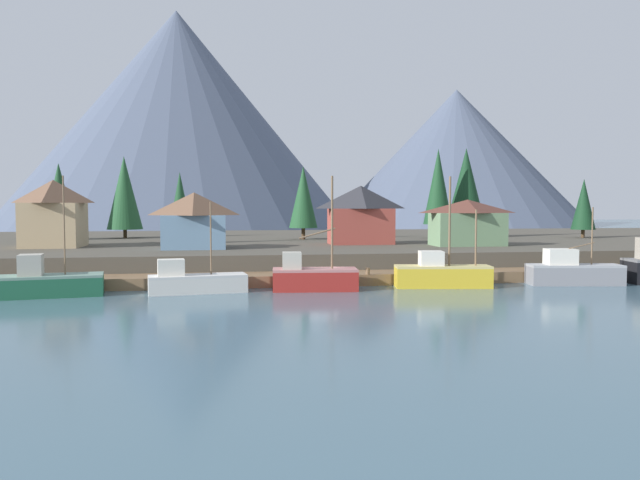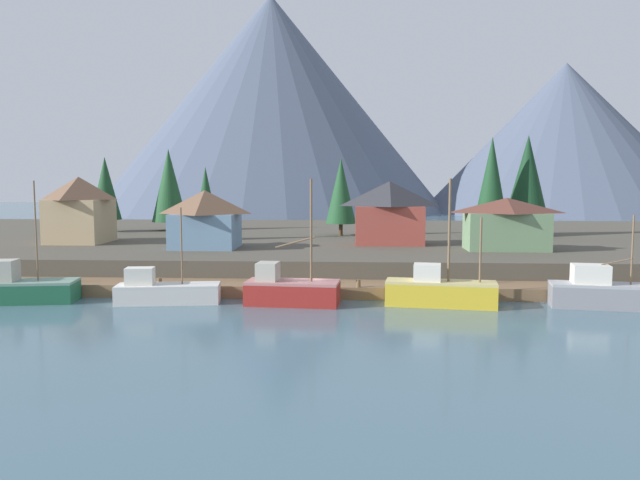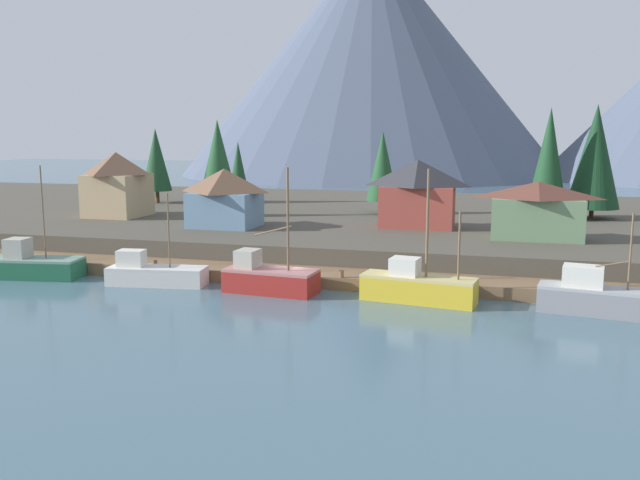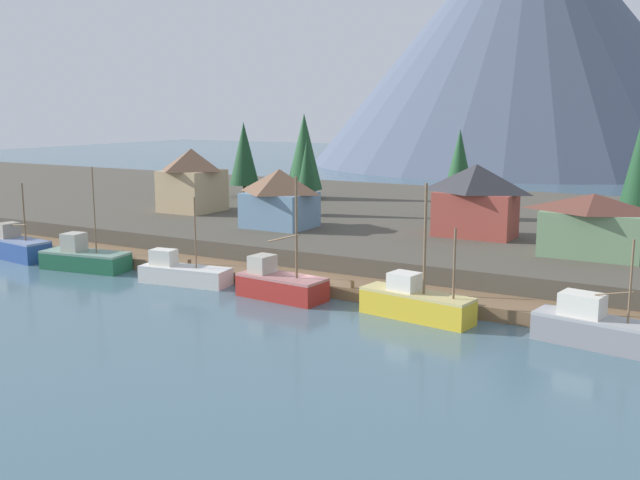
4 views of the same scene
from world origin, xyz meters
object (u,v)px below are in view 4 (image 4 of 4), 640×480
house_tan (192,179)px  conifer_centre (244,154)px  fishing_boat_grey (599,328)px  conifer_near_right (307,172)px  fishing_boat_white (183,273)px  house_green (592,225)px  conifer_mid_right (304,151)px  house_red (476,200)px  house_blue (280,198)px  conifer_mid_left (459,167)px  fishing_boat_green (84,258)px  fishing_boat_blue (16,247)px  fishing_boat_red (280,284)px  fishing_boat_yellow (415,302)px

house_tan → conifer_centre: conifer_centre is taller
fishing_boat_grey → conifer_near_right: (-35.97, 24.88, 6.25)m
fishing_boat_white → conifer_near_right: conifer_near_right is taller
house_green → conifer_mid_right: conifer_mid_right is taller
fishing_boat_white → house_red: size_ratio=1.05×
house_blue → conifer_mid_left: (13.63, 15.23, 2.62)m
fishing_boat_green → house_red: size_ratio=1.22×
house_red → conifer_near_right: conifer_near_right is taller
fishing_boat_blue → fishing_boat_white: fishing_boat_blue is taller
fishing_boat_red → house_tan: 33.54m
fishing_boat_green → house_green: size_ratio=1.13×
conifer_mid_left → fishing_boat_blue: bearing=-137.4°
fishing_boat_blue → conifer_mid_left: size_ratio=0.86×
fishing_boat_yellow → conifer_mid_left: 32.98m
fishing_boat_grey → fishing_boat_blue: bearing=-171.2°
fishing_boat_red → fishing_boat_blue: bearing=-174.8°
fishing_boat_green → conifer_mid_right: bearing=81.2°
fishing_boat_red → fishing_boat_grey: fishing_boat_red is taller
fishing_boat_red → conifer_mid_left: (3.21, 31.22, 7.06)m
fishing_boat_red → conifer_mid_left: size_ratio=0.97×
house_red → conifer_mid_left: bearing=117.1°
fishing_boat_red → conifer_mid_right: 44.21m
house_green → fishing_boat_white: bearing=-151.8°
fishing_boat_green → house_tan: size_ratio=1.28×
fishing_boat_blue → fishing_boat_yellow: bearing=7.2°
conifer_centre → fishing_boat_green: bearing=-77.7°
fishing_boat_green → house_tan: house_tan is taller
conifer_centre → fishing_boat_red: bearing=-50.9°
conifer_mid_left → conifer_centre: size_ratio=0.96×
fishing_boat_green → house_red: bearing=26.5°
fishing_boat_red → conifer_centre: 46.33m
fishing_boat_green → house_blue: 20.02m
conifer_mid_right → fishing_boat_yellow: bearing=-49.8°
fishing_boat_blue → house_green: size_ratio=1.01×
conifer_mid_left → conifer_mid_right: (-24.13, 6.95, 0.63)m
fishing_boat_white → fishing_boat_red: (9.70, 0.05, 0.20)m
fishing_boat_green → house_green: bearing=13.0°
fishing_boat_red → fishing_boat_yellow: bearing=5.2°
fishing_boat_yellow → fishing_boat_grey: (12.20, -0.07, -0.00)m
fishing_boat_yellow → conifer_mid_left: conifer_mid_left is taller
fishing_boat_blue → fishing_boat_grey: fishing_boat_blue is taller
fishing_boat_green → conifer_near_right: (8.59, 25.19, 6.36)m
fishing_boat_yellow → conifer_mid_right: conifer_mid_right is taller
fishing_boat_blue → conifer_centre: size_ratio=0.83×
conifer_mid_right → conifer_near_right: bearing=-57.7°
house_green → conifer_near_right: 33.83m
fishing_boat_grey → house_blue: size_ratio=1.23×
fishing_boat_grey → fishing_boat_green: bearing=-170.9°
conifer_near_right → conifer_centre: (-16.40, 10.65, 1.01)m
fishing_boat_blue → conifer_mid_right: 40.26m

